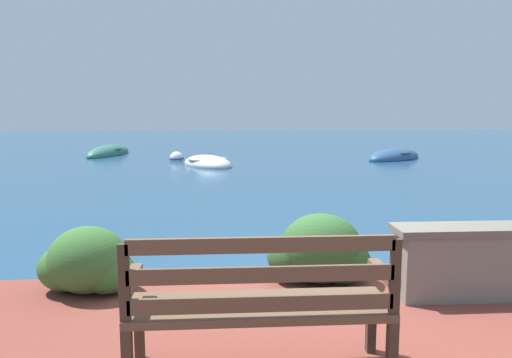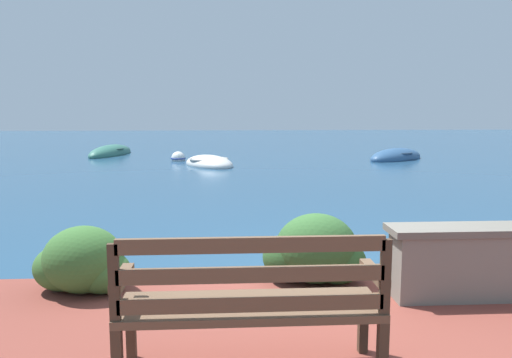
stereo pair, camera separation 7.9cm
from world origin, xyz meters
TOP-DOWN VIEW (x-y plane):
  - ground_plane at (0.00, 0.00)m, footprint 80.00×80.00m
  - park_bench at (-0.80, -1.92)m, footprint 1.63×0.48m
  - hedge_clump_far_left at (-2.25, -0.38)m, footprint 0.89×0.64m
  - hedge_clump_left at (-0.11, -0.25)m, footprint 0.98×0.70m
  - rowboat_nearest at (-1.50, 11.82)m, footprint 2.25×2.76m
  - rowboat_mid at (5.42, 13.38)m, footprint 2.95×2.70m
  - rowboat_far at (-5.66, 15.93)m, footprint 1.71×3.46m
  - mooring_buoy at (-2.67, 13.45)m, footprint 0.55×0.55m

SIDE VIEW (x-z plane):
  - ground_plane at x=0.00m, z-range 0.00..0.00m
  - rowboat_nearest at x=-1.50m, z-range -0.25..0.36m
  - rowboat_far at x=-5.66m, z-range -0.30..0.43m
  - rowboat_mid at x=5.42m, z-range -0.31..0.43m
  - mooring_buoy at x=-2.67m, z-range -0.16..0.34m
  - hedge_clump_far_left at x=-2.25m, z-range 0.18..0.78m
  - hedge_clump_left at x=-0.11m, z-range 0.18..0.84m
  - park_bench at x=-0.80m, z-range 0.24..1.17m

